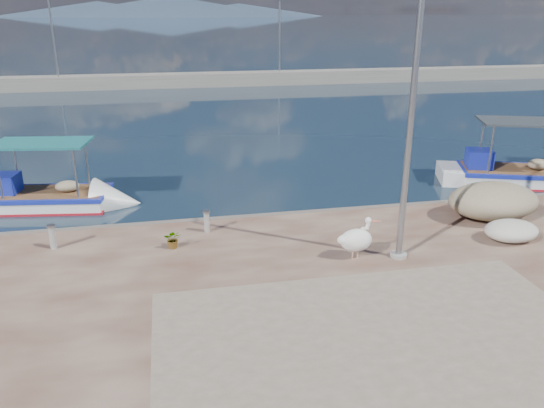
{
  "coord_description": "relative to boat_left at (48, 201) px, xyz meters",
  "views": [
    {
      "loc": [
        -2.91,
        -10.67,
        6.72
      ],
      "look_at": [
        0.0,
        3.8,
        1.3
      ],
      "focal_mm": 35.0,
      "sensor_mm": 36.0,
      "label": 1
    }
  ],
  "objects": [
    {
      "name": "ground",
      "position": [
        7.31,
        -8.59,
        -0.22
      ],
      "size": [
        1400.0,
        1400.0,
        0.0
      ],
      "primitive_type": "plane",
      "color": "#162635",
      "rests_on": "ground"
    },
    {
      "name": "quay_patch",
      "position": [
        8.31,
        -11.59,
        0.29
      ],
      "size": [
        9.0,
        7.0,
        0.01
      ],
      "primitive_type": "cube",
      "color": "gray",
      "rests_on": "quay"
    },
    {
      "name": "breakwater",
      "position": [
        7.31,
        31.41,
        0.38
      ],
      "size": [
        120.0,
        2.2,
        7.5
      ],
      "color": "gray",
      "rests_on": "ground"
    },
    {
      "name": "mountains",
      "position": [
        11.7,
        641.41,
        9.29
      ],
      "size": [
        370.0,
        280.0,
        22.0
      ],
      "color": "#28384C",
      "rests_on": "ground"
    },
    {
      "name": "boat_left",
      "position": [
        0.0,
        0.0,
        0.0
      ],
      "size": [
        6.03,
        2.72,
        2.8
      ],
      "rotation": [
        0.0,
        0.0,
        -0.14
      ],
      "color": "white",
      "rests_on": "ground"
    },
    {
      "name": "boat_right",
      "position": [
        18.3,
        -0.84,
        0.02
      ],
      "size": [
        6.64,
        4.03,
        3.04
      ],
      "rotation": [
        0.0,
        0.0,
        -0.34
      ],
      "color": "white",
      "rests_on": "ground"
    },
    {
      "name": "pelican",
      "position": [
        9.1,
        -7.19,
        0.82
      ],
      "size": [
        1.16,
        0.55,
        1.14
      ],
      "rotation": [
        0.0,
        0.0,
        0.02
      ],
      "color": "tan",
      "rests_on": "quay"
    },
    {
      "name": "lamp_post",
      "position": [
        10.25,
        -7.33,
        3.58
      ],
      "size": [
        0.44,
        0.96,
        7.0
      ],
      "color": "gray",
      "rests_on": "quay"
    },
    {
      "name": "bollard_near",
      "position": [
        5.37,
        -4.64,
        0.65
      ],
      "size": [
        0.22,
        0.22,
        0.67
      ],
      "color": "gray",
      "rests_on": "quay"
    },
    {
      "name": "bollard_far",
      "position": [
        1.11,
        -4.98,
        0.66
      ],
      "size": [
        0.23,
        0.23,
        0.7
      ],
      "color": "gray",
      "rests_on": "quay"
    },
    {
      "name": "potted_plant",
      "position": [
        4.36,
        -5.58,
        0.55
      ],
      "size": [
        0.54,
        0.48,
        0.53
      ],
      "primitive_type": "imported",
      "rotation": [
        0.0,
        0.0,
        -0.16
      ],
      "color": "#33722D",
      "rests_on": "quay"
    },
    {
      "name": "net_pile_c",
      "position": [
        14.32,
        -5.27,
        0.85
      ],
      "size": [
        2.89,
        2.07,
        1.14
      ],
      "primitive_type": "ellipsoid",
      "color": "tan",
      "rests_on": "quay"
    },
    {
      "name": "net_pile_d",
      "position": [
        13.85,
        -6.96,
        0.57
      ],
      "size": [
        1.56,
        1.17,
        0.59
      ],
      "primitive_type": "ellipsoid",
      "color": "silver",
      "rests_on": "quay"
    }
  ]
}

